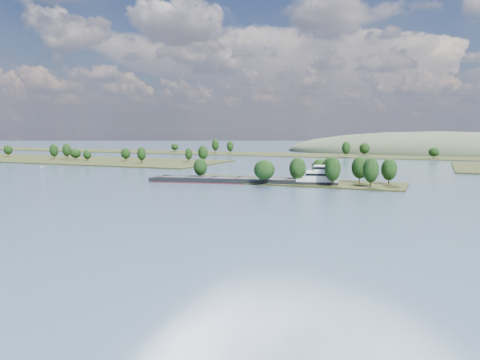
% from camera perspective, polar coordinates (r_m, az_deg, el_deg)
% --- Properties ---
extents(ground, '(1800.00, 1800.00, 0.00)m').
position_cam_1_polar(ground, '(157.07, -0.15, -2.60)').
color(ground, '#3A5265').
rests_on(ground, ground).
extents(tree_island, '(100.00, 34.63, 13.54)m').
position_cam_1_polar(tree_island, '(209.55, 7.91, 0.63)').
color(tree_island, '#252B13').
rests_on(tree_island, ground).
extents(left_bank, '(300.00, 80.00, 16.09)m').
position_cam_1_polar(left_bank, '(405.89, -22.74, 2.45)').
color(left_bank, '#252B13').
rests_on(left_bank, ground).
extents(back_shoreline, '(900.00, 60.00, 15.07)m').
position_cam_1_polar(back_shoreline, '(426.22, 16.08, 2.82)').
color(back_shoreline, '#252B13').
rests_on(back_shoreline, ground).
extents(hill_west, '(320.00, 160.00, 44.00)m').
position_cam_1_polar(hill_west, '(523.29, 22.89, 3.08)').
color(hill_west, '#3C4832').
rests_on(hill_west, ground).
extents(cargo_barge, '(85.95, 25.69, 11.57)m').
position_cam_1_polar(cargo_barge, '(208.87, 1.85, -0.01)').
color(cargo_barge, black).
rests_on(cargo_barge, ground).
extents(motorboat, '(6.30, 5.64, 2.39)m').
position_cam_1_polar(motorboat, '(304.01, -22.99, 1.40)').
color(motorboat, silver).
rests_on(motorboat, ground).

